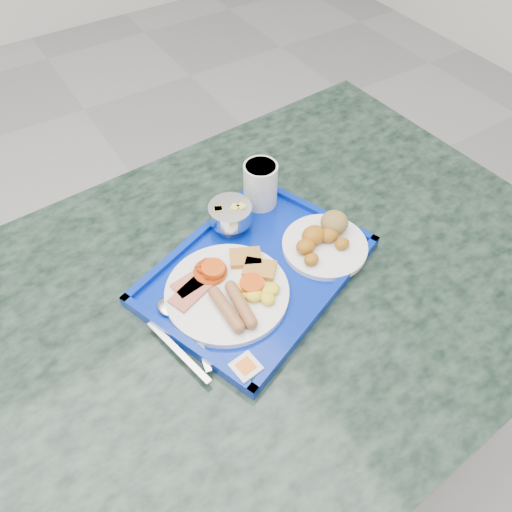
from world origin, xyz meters
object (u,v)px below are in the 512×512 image
Objects in this scene: main_plate at (231,290)px; juice_cup at (260,183)px; tray at (256,271)px; fruit_bowl at (230,214)px; table at (247,350)px; bread_plate at (325,240)px.

main_plate is 2.29× the size of juice_cup.
tray is at bearing -125.42° from juice_cup.
juice_cup reaches higher than main_plate.
juice_cup is at bearing 54.58° from tray.
tray is 5.70× the size of fruit_bowl.
fruit_bowl is 0.10m from juice_cup.
juice_cup is (0.15, 0.18, 0.28)m from table.
tray is 2.18× the size of main_plate.
fruit_bowl reaches higher than bread_plate.
main_plate is at bearing -135.34° from juice_cup.
tray is 2.95× the size of bread_plate.
tray is 5.01× the size of juice_cup.
table is 13.93× the size of juice_cup.
table is 6.08× the size of main_plate.
main_plate is at bearing -120.73° from fruit_bowl.
table is at bearing -148.21° from tray.
fruit_bowl is (0.06, 0.15, 0.27)m from table.
table is 0.31m from fruit_bowl.
juice_cup reaches higher than fruit_bowl.
juice_cup is at bearing 102.57° from bread_plate.
bread_plate is at bearing 0.67° from main_plate.
tray is at bearing 18.46° from main_plate.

